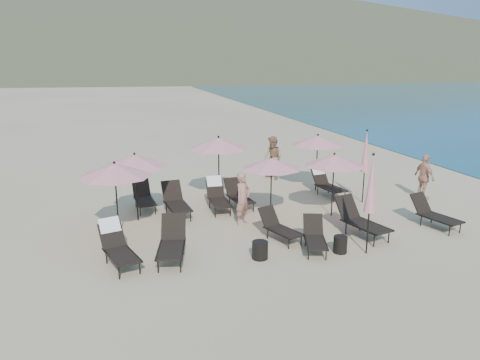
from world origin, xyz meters
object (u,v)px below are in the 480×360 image
object	(u,v)px
umbrella_open_3	(219,143)
beachgoer_a	(243,199)
lounger_8	(218,195)
beachgoer_b	(273,158)
lounger_1	(172,242)
umbrella_open_2	(334,160)
umbrella_open_1	(271,163)
lounger_5	(434,213)
lounger_7	(176,201)
umbrella_closed_1	(366,152)
beachgoer_c	(424,177)
side_table_1	(340,244)
lounger_2	(279,226)
umbrella_open_4	(318,140)
lounger_6	(144,197)
side_table_0	(260,250)
umbrella_open_0	(115,170)
lounger_4	(360,219)
lounger_10	(326,182)
umbrella_open_5	(135,161)
lounger_9	(238,195)
lounger_0	(117,245)
umbrella_closed_0	(371,185)
lounger_3	(315,236)

from	to	relation	value
umbrella_open_3	beachgoer_a	distance (m)	3.10
lounger_8	beachgoer_b	world-z (taller)	beachgoer_b
lounger_1	umbrella_open_2	world-z (taller)	umbrella_open_2
umbrella_open_1	beachgoer_a	bearing A→B (deg)	-164.29
lounger_5	lounger_7	xyz separation A→B (m)	(-7.61, 3.47, 0.04)
lounger_8	umbrella_closed_1	distance (m)	5.55
lounger_5	beachgoer_c	bearing A→B (deg)	44.15
lounger_8	umbrella_open_2	bearing A→B (deg)	-24.46
umbrella_open_2	side_table_1	bearing A→B (deg)	-112.95
lounger_2	umbrella_open_3	distance (m)	4.77
umbrella_open_4	umbrella_open_3	bearing A→B (deg)	-178.73
lounger_6	side_table_0	size ratio (longest dim) A/B	3.45
umbrella_open_0	beachgoer_a	size ratio (longest dim) A/B	1.35
lounger_4	umbrella_open_4	size ratio (longest dim) A/B	0.86
lounger_10	side_table_1	world-z (taller)	lounger_10
umbrella_open_2	umbrella_open_3	size ratio (longest dim) A/B	0.89
umbrella_open_0	umbrella_open_5	xyz separation A→B (m)	(0.66, 1.20, -0.02)
lounger_6	umbrella_open_4	bearing A→B (deg)	-0.61
lounger_4	beachgoer_c	xyz separation A→B (m)	(4.23, 2.63, 0.36)
lounger_9	beachgoer_b	world-z (taller)	beachgoer_b
lounger_0	side_table_1	size ratio (longest dim) A/B	3.85
umbrella_open_5	lounger_9	bearing A→B (deg)	7.59
side_table_0	lounger_9	bearing A→B (deg)	80.93
lounger_0	lounger_1	size ratio (longest dim) A/B	0.96
lounger_5	umbrella_open_0	distance (m)	9.91
lounger_5	lounger_9	size ratio (longest dim) A/B	1.06
umbrella_closed_0	lounger_4	bearing A→B (deg)	67.23
umbrella_open_0	umbrella_open_1	xyz separation A→B (m)	(4.93, 0.21, -0.17)
lounger_10	umbrella_open_2	bearing A→B (deg)	-121.29
lounger_9	lounger_6	bearing A→B (deg)	161.20
umbrella_open_0	umbrella_open_3	distance (m)	4.67
umbrella_open_3	beachgoer_a	xyz separation A→B (m)	(0.08, -2.81, -1.30)
lounger_4	umbrella_open_1	size ratio (longest dim) A/B	0.93
lounger_5	lounger_8	bearing A→B (deg)	134.78
lounger_1	umbrella_closed_0	world-z (taller)	umbrella_closed_0
lounger_7	beachgoer_a	size ratio (longest dim) A/B	1.08
lounger_3	umbrella_closed_0	distance (m)	2.10
umbrella_open_1	umbrella_open_2	bearing A→B (deg)	-10.24
lounger_2	umbrella_closed_0	world-z (taller)	umbrella_closed_0
umbrella_open_2	lounger_4	bearing A→B (deg)	-90.83
lounger_1	lounger_9	size ratio (longest dim) A/B	1.14
beachgoer_b	lounger_8	bearing A→B (deg)	-64.09
lounger_2	lounger_10	bearing A→B (deg)	28.69
lounger_10	lounger_0	bearing A→B (deg)	-161.87
umbrella_closed_1	beachgoer_a	world-z (taller)	umbrella_closed_1
lounger_5	lounger_8	size ratio (longest dim) A/B	1.02
side_table_0	beachgoer_b	size ratio (longest dim) A/B	0.25
beachgoer_c	umbrella_open_0	bearing A→B (deg)	91.58
lounger_2	umbrella_open_5	world-z (taller)	umbrella_open_5
lounger_3	lounger_6	bearing A→B (deg)	148.55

